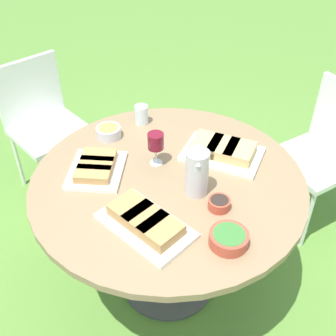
# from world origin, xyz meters

# --- Properties ---
(ground_plane) EXTENTS (40.00, 40.00, 0.00)m
(ground_plane) POSITION_xyz_m (0.00, 0.00, 0.00)
(ground_plane) COLOR #5B8C38
(dining_table) EXTENTS (1.25, 1.25, 0.76)m
(dining_table) POSITION_xyz_m (0.00, 0.00, 0.64)
(dining_table) COLOR #4C4C51
(dining_table) RESTS_ON ground_plane
(chair_near_left) EXTENTS (0.59, 0.59, 0.89)m
(chair_near_left) POSITION_xyz_m (-0.57, 0.94, 0.52)
(chair_near_left) COLOR white
(chair_near_left) RESTS_ON ground_plane
(chair_near_right) EXTENTS (0.61, 0.61, 0.89)m
(chair_near_right) POSITION_xyz_m (-0.89, -0.83, 0.52)
(chair_near_right) COLOR white
(chair_near_right) RESTS_ON ground_plane
(water_pitcher) EXTENTS (0.11, 0.10, 0.21)m
(water_pitcher) POSITION_xyz_m (0.09, 0.12, 0.86)
(water_pitcher) COLOR silver
(water_pitcher) RESTS_ON dining_table
(wine_glass) EXTENTS (0.07, 0.07, 0.17)m
(wine_glass) POSITION_xyz_m (-0.11, -0.06, 0.88)
(wine_glass) COLOR silver
(wine_glass) RESTS_ON dining_table
(platter_bread_main) EXTENTS (0.42, 0.43, 0.07)m
(platter_bread_main) POSITION_xyz_m (0.30, -0.09, 0.79)
(platter_bread_main) COLOR white
(platter_bread_main) RESTS_ON dining_table
(platter_charcuterie) EXTENTS (0.31, 0.26, 0.06)m
(platter_charcuterie) POSITION_xyz_m (-0.04, -0.33, 0.78)
(platter_charcuterie) COLOR white
(platter_charcuterie) RESTS_ON dining_table
(platter_sandwich_side) EXTENTS (0.37, 0.44, 0.07)m
(platter_sandwich_side) POSITION_xyz_m (-0.17, 0.26, 0.79)
(platter_sandwich_side) COLOR white
(platter_sandwich_side) RESTS_ON dining_table
(bowl_fries) EXTENTS (0.12, 0.12, 0.06)m
(bowl_fries) POSITION_xyz_m (-0.33, -0.31, 0.79)
(bowl_fries) COLOR silver
(bowl_fries) RESTS_ON dining_table
(bowl_salad) EXTENTS (0.15, 0.15, 0.05)m
(bowl_salad) POSITION_xyz_m (0.39, 0.23, 0.79)
(bowl_salad) COLOR #B74733
(bowl_salad) RESTS_ON dining_table
(bowl_olives) EXTENTS (0.09, 0.09, 0.05)m
(bowl_olives) POSITION_xyz_m (0.19, 0.21, 0.78)
(bowl_olives) COLOR #B74733
(bowl_olives) RESTS_ON dining_table
(cup_water_near) EXTENTS (0.07, 0.07, 0.10)m
(cup_water_near) POSITION_xyz_m (-0.47, -0.14, 0.81)
(cup_water_near) COLOR silver
(cup_water_near) RESTS_ON dining_table
(handbag) EXTENTS (0.30, 0.14, 0.37)m
(handbag) POSITION_xyz_m (-1.14, 0.23, 0.13)
(handbag) COLOR maroon
(handbag) RESTS_ON ground_plane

